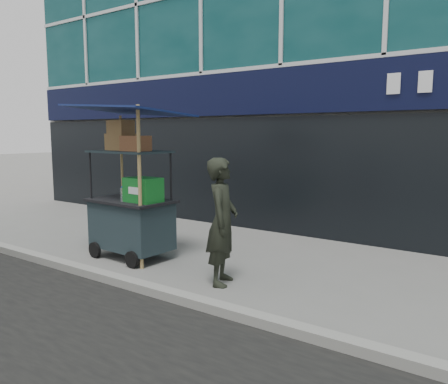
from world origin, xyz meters
The scene contains 4 objects.
ground centered at (0.00, 0.00, 0.00)m, with size 80.00×80.00×0.00m, color slate.
curb centered at (0.00, -0.20, 0.06)m, with size 80.00×0.18×0.12m, color gray.
vendor_cart centered at (-1.13, 0.85, 0.89)m, with size 1.93×1.41×2.53m.
vendor_man centered at (0.84, 0.67, 0.87)m, with size 0.63×0.42×1.74m, color black.
Camera 1 is at (4.18, -4.09, 2.05)m, focal length 35.00 mm.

